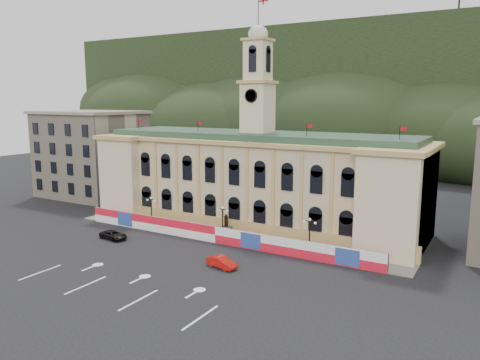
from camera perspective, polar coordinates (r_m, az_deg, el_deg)
The scene contains 13 objects.
ground at distance 58.87m, azimuth -11.17°, elevation -11.29°, with size 260.00×260.00×0.00m, color black.
lane_markings at distance 55.51m, azimuth -14.67°, elevation -12.75°, with size 26.00×10.00×0.02m, color white, non-canonical shape.
hill_ridge at distance 166.99m, azimuth 17.75°, elevation 8.78°, with size 230.00×80.00×64.00m.
city_hall at distance 78.88m, azimuth 1.99°, elevation 0.18°, with size 56.20×17.60×37.10m.
side_building_left at distance 107.99m, azimuth -17.68°, elevation 3.11°, with size 21.00×17.00×18.60m.
hoarding_fence at distance 69.78m, azimuth -2.93°, elevation -6.67°, with size 50.00×0.44×2.50m.
pavement at distance 72.31m, azimuth -1.79°, elevation -7.03°, with size 56.00×5.50×0.16m, color slate.
statue at distance 72.20m, azimuth -1.69°, elevation -6.14°, with size 1.40×1.40×3.72m.
lamp_left at distance 79.07m, azimuth -10.75°, elevation -3.50°, with size 1.96×0.44×5.15m.
lamp_center at distance 70.89m, azimuth -2.13°, elevation -4.87°, with size 1.96×0.44×5.15m.
lamp_right at distance 64.74m, azimuth 8.46°, elevation -6.39°, with size 1.96×0.44×5.15m.
red_sedan at distance 59.99m, azimuth -2.24°, elevation -9.98°, with size 4.51×2.35×1.42m, color red.
black_suv at distance 74.20m, azimuth -15.18°, elevation -6.47°, with size 4.99×2.79×1.32m, color black.
Camera 1 is at (36.80, -40.89, 20.94)m, focal length 35.00 mm.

